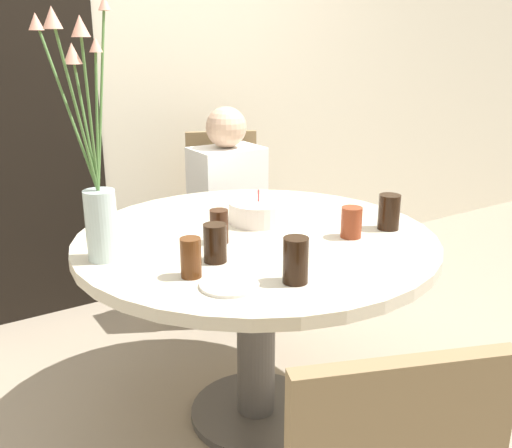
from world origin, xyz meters
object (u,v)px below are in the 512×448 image
(chair_right_flank, at_px, (224,209))
(person_woman, at_px, (228,221))
(drink_glass_1, at_px, (191,258))
(birthday_cake, at_px, (259,212))
(side_plate, at_px, (230,285))
(flower_vase, at_px, (94,176))
(drink_glass_3, at_px, (296,260))
(drink_glass_5, at_px, (219,226))
(drink_glass_2, at_px, (351,222))
(drink_glass_0, at_px, (389,212))
(drink_glass_4, at_px, (215,243))

(chair_right_flank, bearing_deg, person_woman, -90.00)
(drink_glass_1, bearing_deg, birthday_cake, 36.46)
(side_plate, bearing_deg, flower_vase, 120.32)
(drink_glass_1, height_order, drink_glass_3, drink_glass_3)
(birthday_cake, xyz_separation_m, drink_glass_5, (-0.24, -0.12, 0.02))
(birthday_cake, distance_m, drink_glass_3, 0.57)
(person_woman, bearing_deg, chair_right_flank, 66.67)
(drink_glass_2, bearing_deg, drink_glass_0, -1.21)
(drink_glass_1, relative_size, person_woman, 0.11)
(side_plate, distance_m, drink_glass_0, 0.76)
(drink_glass_4, bearing_deg, birthday_cake, 38.51)
(drink_glass_3, bearing_deg, flower_vase, 130.50)
(birthday_cake, xyz_separation_m, person_woman, (0.27, 0.70, -0.27))
(birthday_cake, bearing_deg, chair_right_flank, 68.78)
(drink_glass_1, bearing_deg, chair_right_flank, 56.62)
(chair_right_flank, relative_size, drink_glass_4, 7.79)
(drink_glass_5, bearing_deg, drink_glass_2, -25.85)
(side_plate, height_order, drink_glass_3, drink_glass_3)
(birthday_cake, relative_size, drink_glass_2, 2.08)
(drink_glass_4, relative_size, drink_glass_5, 1.04)
(chair_right_flank, xyz_separation_m, drink_glass_2, (-0.15, -1.17, 0.27))
(chair_right_flank, height_order, birthday_cake, chair_right_flank)
(drink_glass_5, bearing_deg, flower_vase, 169.86)
(chair_right_flank, bearing_deg, drink_glass_4, -97.37)
(chair_right_flank, distance_m, drink_glass_3, 1.50)
(birthday_cake, relative_size, drink_glass_3, 1.69)
(side_plate, height_order, drink_glass_5, drink_glass_5)
(drink_glass_1, xyz_separation_m, drink_glass_5, (0.21, 0.21, -0.00))
(birthday_cake, relative_size, side_plate, 1.34)
(drink_glass_2, height_order, drink_glass_4, drink_glass_4)
(birthday_cake, height_order, drink_glass_5, birthday_cake)
(flower_vase, distance_m, drink_glass_2, 0.87)
(drink_glass_1, bearing_deg, flower_vase, 122.09)
(flower_vase, distance_m, drink_glass_1, 0.39)
(drink_glass_1, relative_size, drink_glass_5, 1.02)
(drink_glass_3, xyz_separation_m, drink_glass_4, (-0.11, 0.26, -0.01))
(drink_glass_3, xyz_separation_m, person_woman, (0.48, 1.23, -0.30))
(drink_glass_0, height_order, drink_glass_2, drink_glass_0)
(drink_glass_3, relative_size, drink_glass_5, 1.16)
(chair_right_flank, xyz_separation_m, drink_glass_0, (0.02, -1.17, 0.28))
(birthday_cake, xyz_separation_m, side_plate, (-0.39, -0.45, -0.04))
(drink_glass_1, distance_m, drink_glass_4, 0.13)
(person_woman, bearing_deg, side_plate, -119.61)
(flower_vase, bearing_deg, drink_glass_2, -18.61)
(drink_glass_0, height_order, person_woman, person_woman)
(side_plate, xyz_separation_m, person_woman, (0.65, 1.15, -0.24))
(chair_right_flank, xyz_separation_m, person_woman, (-0.06, -0.15, -0.02))
(birthday_cake, distance_m, drink_glass_2, 0.36)
(chair_right_flank, relative_size, drink_glass_5, 8.13)
(birthday_cake, distance_m, drink_glass_0, 0.48)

